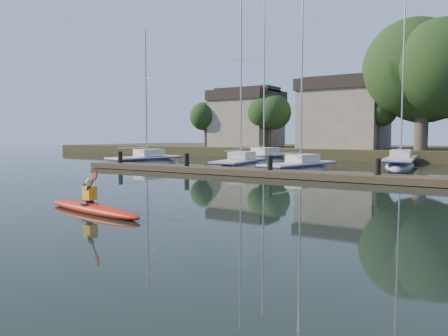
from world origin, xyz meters
The scene contains 9 objects.
ground centered at (0.00, 0.00, 0.00)m, with size 160.00×160.00×0.00m, color black.
kayak centered at (-2.34, 0.44, 0.18)m, with size 4.65×1.34×1.47m.
dock centered at (0.00, 14.00, 0.20)m, with size 34.00×2.00×1.80m.
sailboat_0 centered at (-16.39, 18.09, -0.20)m, with size 3.32×7.96×12.25m.
sailboat_1 centered at (-7.88, 18.91, -0.18)m, with size 3.28×8.47×13.50m.
sailboat_2 centered at (-3.03, 18.36, -0.17)m, with size 3.39×8.49×13.70m.
sailboat_5 centered at (-9.89, 26.39, -0.19)m, with size 2.87×9.56×15.61m.
sailboat_6 centered at (1.62, 27.54, -0.19)m, with size 3.22×10.40×16.26m.
shore centered at (1.61, 40.29, 3.23)m, with size 90.00×25.25×12.75m.
Camera 1 is at (8.14, -8.58, 2.36)m, focal length 35.00 mm.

